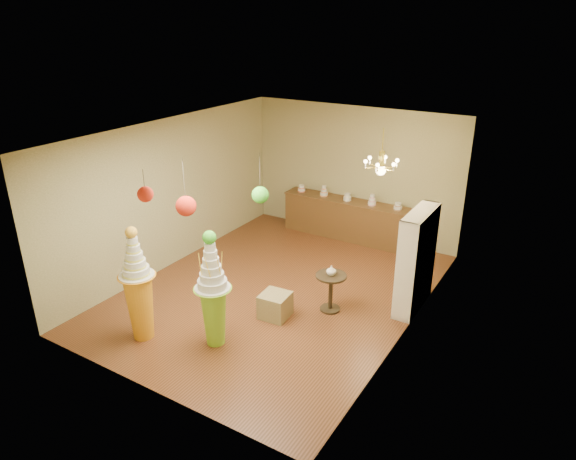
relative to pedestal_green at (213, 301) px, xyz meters
The scene contains 17 objects.
floor 2.04m from the pedestal_green, 91.50° to the left, with size 6.50×6.50×0.00m, color #5B3018.
ceiling 2.94m from the pedestal_green, 91.50° to the left, with size 6.50×6.50×0.00m, color silver.
wall_back 5.20m from the pedestal_green, 90.55° to the left, with size 5.00×0.04×3.00m, color #979265.
wall_front 1.54m from the pedestal_green, 92.11° to the right, with size 5.00×0.04×3.00m, color #979265.
wall_left 3.26m from the pedestal_green, 143.34° to the left, with size 0.04×6.50×3.00m, color #979265.
wall_right 3.19m from the pedestal_green, 37.76° to the left, with size 0.04×6.50×3.00m, color #979265.
pedestal_green is the anchor object (origin of this frame).
pedestal_orange 1.20m from the pedestal_green, 156.75° to the right, with size 0.58×0.58×1.92m.
burlap_riser 1.32m from the pedestal_green, 71.07° to the left, with size 0.47×0.47×0.43m, color olive.
sideboard 4.88m from the pedestal_green, 90.59° to the left, with size 3.04×0.54×1.16m.
shelving_unit 3.54m from the pedestal_green, 49.70° to the left, with size 0.33×1.20×1.80m.
round_table 2.15m from the pedestal_green, 58.77° to the left, with size 0.68×0.68×0.69m.
vase 2.12m from the pedestal_green, 58.77° to the left, with size 0.17×0.17×0.17m, color silver.
pom_red_left 1.57m from the pedestal_green, 150.31° to the right, with size 0.29×0.29×0.85m.
pom_green_mid 1.80m from the pedestal_green, 53.18° to the left, with size 0.25×0.25×0.76m.
pom_red_right 2.11m from the pedestal_green, 109.61° to the right, with size 0.21×0.21×0.44m.
chandelier 3.77m from the pedestal_green, 66.96° to the left, with size 0.85×0.85×0.85m.
Camera 1 is at (4.58, -7.13, 4.79)m, focal length 32.00 mm.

